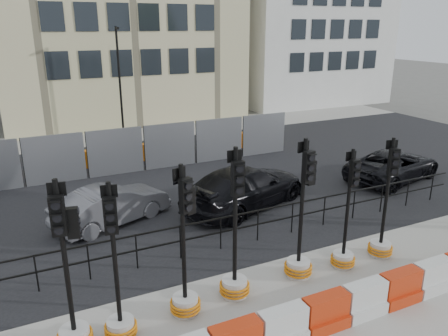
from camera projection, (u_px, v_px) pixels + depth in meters
ground at (240, 270)px, 11.37m from camera, size 120.00×120.00×0.00m
road at (159, 185)px, 17.36m from camera, size 40.00×14.00×0.03m
sidewalk_far at (111, 136)px, 25.07m from camera, size 40.00×4.00×0.02m
kerb_railing at (221, 228)px, 12.19m from camera, size 18.00×0.04×1.00m
heras_fencing at (151, 150)px, 19.85m from camera, size 14.33×1.72×2.00m
lamp_post_far at (120, 81)px, 23.40m from camera, size 0.12×0.56×6.00m
barrier_row at (304, 321)px, 8.86m from camera, size 12.55×0.50×0.80m
traffic_signal_b at (72, 311)px, 8.39m from camera, size 0.70×0.70×3.55m
traffic_signal_c at (119, 308)px, 8.71m from camera, size 0.67×0.67×3.39m
traffic_signal_d at (185, 281)px, 9.42m from camera, size 0.68×0.68×3.47m
traffic_signal_e at (235, 268)px, 10.06m from camera, size 0.72×0.72×3.64m
traffic_signal_f at (300, 245)px, 10.85m from camera, size 0.71×0.71×3.61m
traffic_signal_g at (345, 244)px, 11.32m from camera, size 0.64×0.64×3.23m
traffic_signal_h at (382, 233)px, 11.86m from camera, size 0.66×0.66×3.37m
car_b at (112, 205)px, 13.88m from camera, size 3.87×4.68×1.25m
car_c at (245, 187)px, 15.13m from camera, size 5.29×6.34×1.46m
car_d at (394, 165)px, 17.80m from camera, size 4.02×5.40×1.25m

